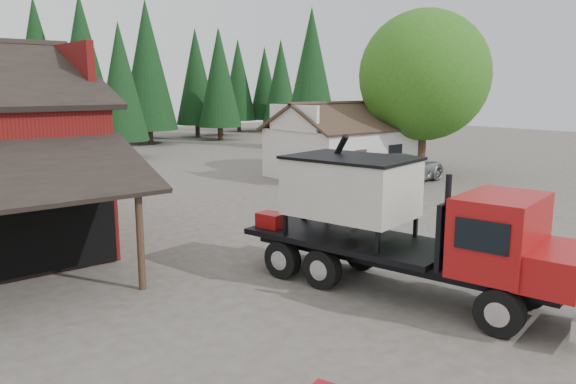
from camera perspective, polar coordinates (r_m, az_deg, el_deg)
ground at (r=17.69m, az=5.32°, el=-7.59°), size 120.00×120.00×0.00m
farmhouse at (r=35.40m, az=5.52°, el=4.36°), size 8.60×6.42×4.65m
deciduous_tree at (r=36.23m, az=13.69°, el=10.97°), size 8.00×8.00×10.20m
conifer_backdrop at (r=55.45m, az=-26.95°, el=3.79°), size 76.00×16.00×16.00m
near_pine_b at (r=45.54m, az=-16.64°, el=10.68°), size 3.96×3.96×10.40m
near_pine_c at (r=50.84m, az=2.40°, el=12.20°), size 4.84×4.84×12.40m
feed_truck at (r=15.31m, az=11.38°, el=-3.05°), size 4.29×9.56×4.18m
silver_car at (r=33.59m, az=11.52°, el=2.46°), size 6.43×3.50×1.71m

